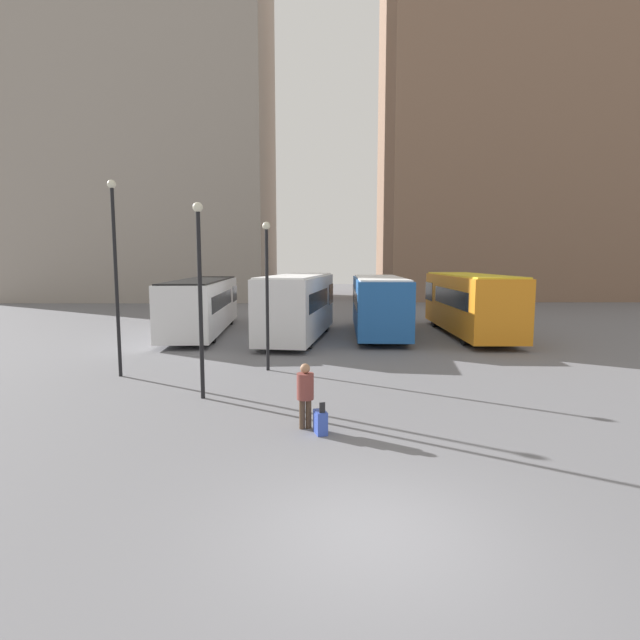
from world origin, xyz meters
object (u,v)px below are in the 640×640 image
Objects in this scene: suitcase at (320,422)px; lamp_post_1 at (266,284)px; bus_1 at (297,304)px; lamp_post_2 at (199,285)px; bus_0 at (202,304)px; traveler at (305,390)px; bus_2 at (378,304)px; lamp_post_0 at (115,265)px; bus_3 at (468,302)px.

suitcase is 7.62m from lamp_post_1.
lamp_post_2 reaches higher than bus_1.
bus_0 is at bearing 103.03° from lamp_post_2.
lamp_post_2 is at bearing 33.64° from traveler.
bus_2 is 14.22m from lamp_post_0.
bus_2 is (9.70, -0.88, 0.07)m from bus_0.
suitcase is at bearing -74.18° from lamp_post_1.
lamp_post_2 is (-3.43, 3.02, 3.03)m from suitcase.
lamp_post_1 is (-1.92, 6.78, 2.90)m from suitcase.
bus_1 is 11.59m from lamp_post_2.
lamp_post_0 is 1.19× the size of lamp_post_2.
traveler is (-3.52, -15.22, -0.76)m from bus_2.
traveler is at bearing 28.94° from suitcase.
lamp_post_0 reaches higher than bus_1.
traveler is at bearing 152.00° from bus_3.
bus_3 is (9.17, 1.35, 0.01)m from bus_1.
bus_0 is at bearing 87.80° from lamp_post_0.
lamp_post_1 reaches higher than bus_1.
bus_0 reaches higher than traveler.
bus_3 reaches higher than bus_2.
bus_3 is 17.63m from suitcase.
bus_1 is at bearing 78.46° from lamp_post_2.
lamp_post_0 is 1.24× the size of lamp_post_1.
bus_2 is 14.28m from lamp_post_2.
bus_3 is at bearing -96.56° from bus_0.
bus_2 reaches higher than bus_0.
bus_3 is at bearing -87.10° from bus_2.
lamp_post_0 is at bearing -169.22° from lamp_post_1.
lamp_post_0 is at bearing 153.91° from bus_1.
suitcase is (6.55, -16.47, -1.35)m from bus_0.
bus_1 is 1.70× the size of lamp_post_2.
lamp_post_2 is (-11.47, -12.61, 1.53)m from bus_3.
bus_2 is 10.28m from lamp_post_1.
bus_0 is 10.85m from lamp_post_1.
lamp_post_1 is (-9.95, -8.85, 1.40)m from bus_3.
suitcase is (-8.03, -15.63, -1.51)m from bus_3.
bus_0 reaches higher than suitcase.
lamp_post_0 reaches higher than bus_0.
bus_3 is 13.70× the size of suitcase.
lamp_post_2 is (-3.07, 2.65, 2.37)m from traveler.
bus_1 is 0.89× the size of bus_3.
bus_1 is 1.43× the size of lamp_post_0.
bus_3 is at bearing 41.64° from lamp_post_1.
bus_0 is 5.84m from bus_1.
bus_2 is (4.29, 1.32, -0.07)m from bus_1.
lamp_post_2 is at bearing 33.11° from suitcase.
lamp_post_0 reaches higher than bus_2.
lamp_post_0 reaches higher than traveler.
bus_0 is 13.91m from lamp_post_2.
bus_2 is at bearing 60.07° from lamp_post_1.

